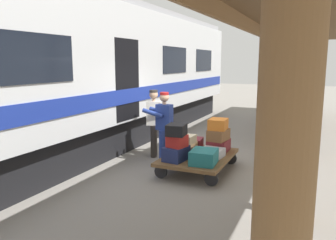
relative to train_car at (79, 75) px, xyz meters
name	(u,v)px	position (x,y,z in m)	size (l,w,h in m)	color
ground_plane	(204,166)	(-3.52, 0.00, -2.06)	(60.00, 60.00, 0.00)	gray
platform_canopy	(316,14)	(-5.69, 0.00, 1.24)	(3.20, 20.42, 3.56)	brown
train_car	(79,75)	(0.00, 0.00, 0.00)	(3.02, 17.10, 4.00)	silver
luggage_cart	(198,158)	(-3.51, 0.40, -1.76)	(1.37, 1.97, 0.35)	brown
suitcase_maroon_trunk	(219,145)	(-3.81, -0.15, -1.58)	(0.43, 0.60, 0.27)	maroon
suitcase_gray_aluminum	(212,153)	(-3.81, 0.40, -1.62)	(0.47, 0.47, 0.19)	#9EA0A5
suitcase_navy_fabric	(176,153)	(-3.20, 0.94, -1.56)	(0.39, 0.55, 0.30)	navy
suitcase_tan_vintage	(185,149)	(-3.20, 0.40, -1.59)	(0.46, 0.56, 0.24)	tan
suitcase_teal_softside	(204,157)	(-3.81, 0.94, -1.57)	(0.50, 0.59, 0.29)	#1E666B
suitcase_burgundy_valise	(194,143)	(-3.20, -0.15, -1.59)	(0.39, 0.47, 0.25)	maroon
suitcase_brown_leather	(218,135)	(-3.81, -0.11, -1.32)	(0.38, 0.53, 0.25)	brown
suitcase_orange_carryall	(218,124)	(-3.80, -0.11, -1.07)	(0.39, 0.48, 0.24)	#CC6B23
suitcase_red_plastic	(177,141)	(-3.23, 0.95, -1.29)	(0.34, 0.36, 0.25)	#AD231E
suitcase_black_hardshell	(176,130)	(-3.23, 0.98, -1.05)	(0.37, 0.44, 0.23)	black
suitcase_cream_canvas	(187,139)	(-3.23, 0.38, -1.38)	(0.31, 0.38, 0.19)	beige
porter_in_overalls	(164,125)	(-2.58, 0.22, -1.14)	(0.68, 0.45, 1.70)	navy
porter_by_door	(155,121)	(-2.10, -0.26, -1.14)	(0.74, 0.59, 1.70)	#332D28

